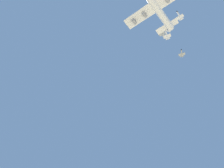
% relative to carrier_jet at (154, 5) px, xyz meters
% --- Properties ---
extents(carrier_jet, '(77.75, 61.09, 19.62)m').
position_rel_carrier_jet_xyz_m(carrier_jet, '(0.00, 0.00, 0.00)').
color(carrier_jet, white).
extents(chase_jet_lead, '(15.28, 8.49, 4.00)m').
position_rel_carrier_jet_xyz_m(chase_jet_lead, '(-51.37, 3.34, 33.59)').
color(chase_jet_lead, silver).
extents(chase_jet_left_wing, '(15.14, 9.04, 4.00)m').
position_rel_carrier_jet_xyz_m(chase_jet_left_wing, '(-42.46, -13.35, 7.37)').
color(chase_jet_left_wing, silver).
extents(chase_jet_right_wing, '(15.27, 8.47, 4.00)m').
position_rel_carrier_jet_xyz_m(chase_jet_right_wing, '(-56.57, -25.33, 34.52)').
color(chase_jet_right_wing, '#999EA3').
extents(chase_jet_trailing, '(14.95, 9.39, 4.00)m').
position_rel_carrier_jet_xyz_m(chase_jet_trailing, '(-84.25, -17.88, 11.41)').
color(chase_jet_trailing, '#999EA3').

